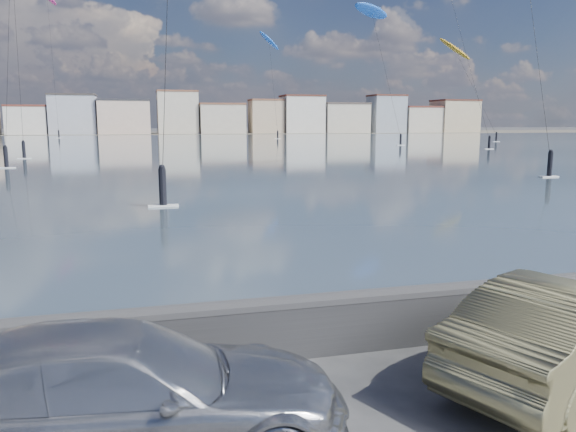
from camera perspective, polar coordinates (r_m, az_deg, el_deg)
The scene contains 9 objects.
bay_water at distance 97.59m, azimuth -13.88°, elevation 6.97°, with size 500.00×177.00×0.00m, color #324255.
far_shore_strip at distance 206.04m, azimuth -14.43°, elevation 8.16°, with size 500.00×60.00×0.00m, color #4C473D.
seawall at distance 9.47m, azimuth -3.93°, elevation -11.25°, with size 400.00×0.36×1.08m.
far_buildings at distance 192.03m, azimuth -14.08°, elevation 9.89°, with size 240.79×13.26×14.60m.
car_silver at distance 7.16m, azimuth -16.65°, elevation -16.99°, with size 2.20×5.42×1.57m, color #AFB1B7.
car_champagne at distance 9.68m, azimuth 26.84°, elevation -10.37°, with size 1.72×4.92×1.62m, color tan.
kitesurfer_11 at distance 103.22m, azimuth 8.51°, elevation 19.75°, with size 9.21×10.11×24.17m.
kitesurfer_13 at distance 133.15m, azimuth 16.59°, elevation 15.89°, with size 5.79×20.01×23.16m.
kitesurfer_18 at distance 142.52m, azimuth -1.91°, elevation 17.21°, with size 7.10×13.24×25.83m.
Camera 1 is at (-1.63, -6.00, 3.94)m, focal length 35.00 mm.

